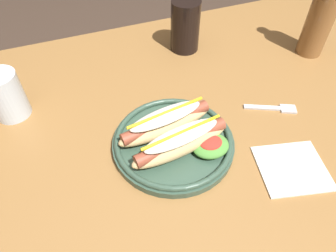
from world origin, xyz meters
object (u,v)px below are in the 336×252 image
Objects in this scene: soda_cup at (185,26)px; hot_dog_plate at (175,138)px; glass_bottle at (321,19)px; napkin at (292,168)px; water_cup at (6,95)px; fork at (274,108)px.

hot_dog_plate is at bearing -116.52° from soda_cup.
glass_bottle reaches higher than soda_cup.
glass_bottle reaches higher than napkin.
water_cup is 0.41× the size of glass_bottle.
fork is (0.26, 0.02, -0.02)m from hot_dog_plate.
napkin is at bearing -132.54° from glass_bottle.
hot_dog_plate is 1.93× the size of napkin.
soda_cup is 1.29× the size of water_cup.
fork is at bearing 66.82° from napkin.
napkin is (0.03, -0.47, -0.07)m from soda_cup.
water_cup is 0.79m from glass_bottle.
soda_cup is at bearing 93.57° from napkin.
hot_dog_plate is 0.37m from soda_cup.
water_cup is at bearing 144.14° from napkin.
water_cup is at bearing 176.91° from glass_bottle.
soda_cup is at bearing 12.42° from water_cup.
napkin is (-0.29, -0.32, -0.10)m from glass_bottle.
water_cup reaches higher than napkin.
hot_dog_plate is 0.24m from napkin.
fork is 0.60m from water_cup.
fork is 0.83× the size of soda_cup.
water_cup reaches higher than hot_dog_plate.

